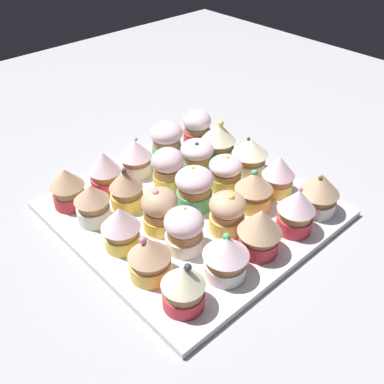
# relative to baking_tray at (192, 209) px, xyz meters

# --- Properties ---
(ground_plane) EXTENTS (1.80, 1.80, 0.03)m
(ground_plane) POSITION_rel_baking_tray_xyz_m (0.00, 0.00, -0.02)
(ground_plane) COLOR #9E9EA3
(baking_tray) EXTENTS (0.40, 0.40, 0.01)m
(baking_tray) POSITION_rel_baking_tray_xyz_m (0.00, 0.00, 0.00)
(baking_tray) COLOR silver
(baking_tray) RESTS_ON ground_plane
(cupcake_0) EXTENTS (0.06, 0.06, 0.07)m
(cupcake_0) POSITION_rel_baking_tray_xyz_m (-0.15, -0.14, 0.04)
(cupcake_0) COLOR #D1333D
(cupcake_0) RESTS_ON baking_tray
(cupcake_1) EXTENTS (0.06, 0.06, 0.07)m
(cupcake_1) POSITION_rel_baking_tray_xyz_m (-0.07, -0.14, 0.04)
(cupcake_1) COLOR white
(cupcake_1) RESTS_ON baking_tray
(cupcake_2) EXTENTS (0.07, 0.07, 0.08)m
(cupcake_2) POSITION_rel_baking_tray_xyz_m (0.00, -0.14, 0.05)
(cupcake_2) COLOR #D1333D
(cupcake_2) RESTS_ON baking_tray
(cupcake_3) EXTENTS (0.06, 0.06, 0.08)m
(cupcake_3) POSITION_rel_baking_tray_xyz_m (0.08, -0.15, 0.05)
(cupcake_3) COLOR #D1333D
(cupcake_3) RESTS_ON baking_tray
(cupcake_4) EXTENTS (0.07, 0.07, 0.07)m
(cupcake_4) POSITION_rel_baking_tray_xyz_m (0.14, -0.15, 0.04)
(cupcake_4) COLOR white
(cupcake_4) RESTS_ON baking_tray
(cupcake_5) EXTENTS (0.06, 0.06, 0.07)m
(cupcake_5) POSITION_rel_baking_tray_xyz_m (-0.15, -0.07, 0.04)
(cupcake_5) COLOR #EFC651
(cupcake_5) RESTS_ON baking_tray
(cupcake_6) EXTENTS (0.06, 0.06, 0.07)m
(cupcake_6) POSITION_rel_baking_tray_xyz_m (-0.08, -0.06, 0.04)
(cupcake_6) COLOR white
(cupcake_6) RESTS_ON baking_tray
(cupcake_7) EXTENTS (0.06, 0.06, 0.07)m
(cupcake_7) POSITION_rel_baking_tray_xyz_m (0.00, -0.08, 0.04)
(cupcake_7) COLOR #EFC651
(cupcake_7) RESTS_ON baking_tray
(cupcake_8) EXTENTS (0.06, 0.06, 0.07)m
(cupcake_8) POSITION_rel_baking_tray_xyz_m (0.08, -0.07, 0.04)
(cupcake_8) COLOR #EFC651
(cupcake_8) RESTS_ON baking_tray
(cupcake_9) EXTENTS (0.06, 0.06, 0.07)m
(cupcake_9) POSITION_rel_baking_tray_xyz_m (0.14, -0.07, 0.04)
(cupcake_9) COLOR #EFC651
(cupcake_9) RESTS_ON baking_tray
(cupcake_10) EXTENTS (0.06, 0.06, 0.07)m
(cupcake_10) POSITION_rel_baking_tray_xyz_m (-0.14, 0.00, 0.04)
(cupcake_10) COLOR #EFC651
(cupcake_10) RESTS_ON baking_tray
(cupcake_11) EXTENTS (0.06, 0.06, 0.08)m
(cupcake_11) POSITION_rel_baking_tray_xyz_m (-0.07, -0.01, 0.04)
(cupcake_11) COLOR #EFC651
(cupcake_11) RESTS_ON baking_tray
(cupcake_12) EXTENTS (0.06, 0.06, 0.07)m
(cupcake_12) POSITION_rel_baking_tray_xyz_m (0.01, 0.00, 0.04)
(cupcake_12) COLOR #4C9E6B
(cupcake_12) RESTS_ON baking_tray
(cupcake_13) EXTENTS (0.06, 0.06, 0.07)m
(cupcake_13) POSITION_rel_baking_tray_xyz_m (0.08, -0.00, 0.04)
(cupcake_13) COLOR #EFC651
(cupcake_13) RESTS_ON baking_tray
(cupcake_14) EXTENTS (0.07, 0.07, 0.07)m
(cupcake_14) POSITION_rel_baking_tray_xyz_m (0.15, 0.01, 0.04)
(cupcake_14) COLOR white
(cupcake_14) RESTS_ON baking_tray
(cupcake_15) EXTENTS (0.06, 0.06, 0.07)m
(cupcake_15) POSITION_rel_baking_tray_xyz_m (-0.14, 0.08, 0.04)
(cupcake_15) COLOR white
(cupcake_15) RESTS_ON baking_tray
(cupcake_16) EXTENTS (0.06, 0.06, 0.07)m
(cupcake_16) POSITION_rel_baking_tray_xyz_m (-0.08, 0.08, 0.04)
(cupcake_16) COLOR #EFC651
(cupcake_16) RESTS_ON baking_tray
(cupcake_17) EXTENTS (0.06, 0.06, 0.08)m
(cupcake_17) POSITION_rel_baking_tray_xyz_m (0.01, 0.07, 0.05)
(cupcake_17) COLOR #EFC651
(cupcake_17) RESTS_ON baking_tray
(cupcake_18) EXTENTS (0.06, 0.06, 0.07)m
(cupcake_18) POSITION_rel_baking_tray_xyz_m (0.08, 0.07, 0.04)
(cupcake_18) COLOR #4C9E6B
(cupcake_18) RESTS_ON baking_tray
(cupcake_19) EXTENTS (0.07, 0.07, 0.08)m
(cupcake_19) POSITION_rel_baking_tray_xyz_m (0.14, 0.08, 0.05)
(cupcake_19) COLOR #4C9E6B
(cupcake_19) RESTS_ON baking_tray
(cupcake_20) EXTENTS (0.06, 0.06, 0.07)m
(cupcake_20) POSITION_rel_baking_tray_xyz_m (-0.15, 0.14, 0.04)
(cupcake_20) COLOR #D1333D
(cupcake_20) RESTS_ON baking_tray
(cupcake_21) EXTENTS (0.06, 0.06, 0.07)m
(cupcake_21) POSITION_rel_baking_tray_xyz_m (-0.07, 0.14, 0.04)
(cupcake_21) COLOR #D1333D
(cupcake_21) RESTS_ON baking_tray
(cupcake_22) EXTENTS (0.06, 0.06, 0.07)m
(cupcake_22) POSITION_rel_baking_tray_xyz_m (-0.01, 0.14, 0.04)
(cupcake_22) COLOR white
(cupcake_22) RESTS_ON baking_tray
(cupcake_23) EXTENTS (0.06, 0.06, 0.07)m
(cupcake_23) POSITION_rel_baking_tray_xyz_m (0.07, 0.15, 0.04)
(cupcake_23) COLOR #4C9E6B
(cupcake_23) RESTS_ON baking_tray
(cupcake_24) EXTENTS (0.06, 0.06, 0.07)m
(cupcake_24) POSITION_rel_baking_tray_xyz_m (0.15, 0.15, 0.04)
(cupcake_24) COLOR #D1333D
(cupcake_24) RESTS_ON baking_tray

